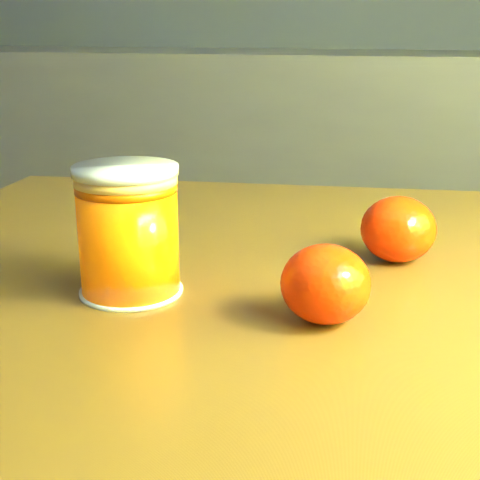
% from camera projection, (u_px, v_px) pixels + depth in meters
% --- Properties ---
extents(kitchen_counter, '(3.15, 0.60, 0.90)m').
position_uv_depth(kitchen_counter, '(115.00, 203.00, 2.03)').
color(kitchen_counter, '#4C4C51').
rests_on(kitchen_counter, ground).
extents(table, '(1.11, 0.88, 0.75)m').
position_uv_depth(table, '(392.00, 382.00, 0.59)').
color(table, brown).
rests_on(table, ground).
extents(juice_glass, '(0.08, 0.08, 0.10)m').
position_uv_depth(juice_glass, '(129.00, 232.00, 0.52)').
color(juice_glass, '#FF6805').
rests_on(juice_glass, table).
extents(orange_front, '(0.08, 0.08, 0.06)m').
position_uv_depth(orange_front, '(326.00, 284.00, 0.47)').
color(orange_front, '#F22E04').
rests_on(orange_front, table).
extents(orange_back, '(0.07, 0.07, 0.06)m').
position_uv_depth(orange_back, '(398.00, 229.00, 0.60)').
color(orange_back, '#F22E04').
rests_on(orange_back, table).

